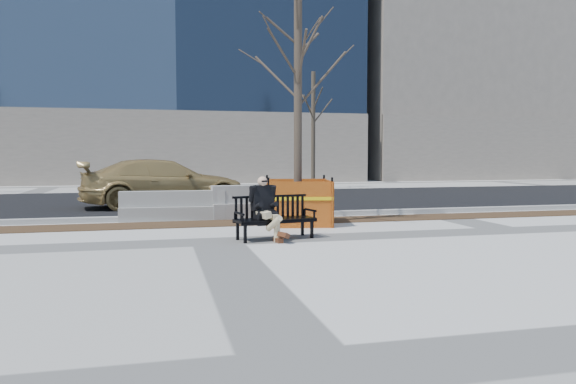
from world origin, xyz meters
name	(u,v)px	position (x,y,z in m)	size (l,w,h in m)	color
ground	(217,241)	(0.00, 0.00, 0.00)	(120.00, 120.00, 0.00)	beige
mulch_strip	(205,224)	(0.00, 2.60, 0.00)	(40.00, 1.20, 0.02)	#47301C
asphalt_street	(190,201)	(0.00, 8.80, 0.00)	(60.00, 10.40, 0.01)	black
curb	(202,217)	(0.00, 3.55, 0.06)	(60.00, 0.25, 0.12)	#9E9B93
building_right	(477,6)	(22.00, 26.00, 12.50)	(20.00, 12.00, 25.00)	gray
bench	(275,239)	(1.12, 0.03, 0.00)	(1.58, 0.57, 0.84)	black
seated_man	(264,239)	(0.91, 0.03, 0.00)	(0.52, 0.86, 1.21)	black
tree_fence	(298,224)	(2.10, 2.07, 0.00)	(2.24, 2.24, 5.60)	orange
sedan	(165,207)	(-0.85, 7.09, 0.00)	(2.06, 5.07, 1.47)	#A38449
jersey_barrier_left	(173,220)	(-0.70, 3.54, 0.00)	(2.55, 0.51, 0.73)	gray
jersey_barrier_right	(269,217)	(1.72, 3.58, 0.00)	(2.95, 0.59, 0.85)	#99968F
far_tree_right	(313,189)	(6.11, 14.53, 0.00)	(2.20, 2.20, 5.93)	#4B3F30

